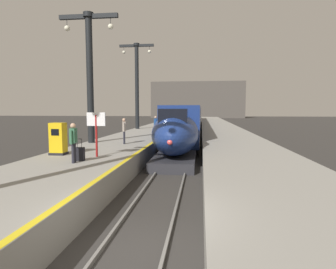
{
  "coord_description": "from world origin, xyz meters",
  "views": [
    {
      "loc": [
        1.55,
        -5.85,
        3.31
      ],
      "look_at": [
        -0.44,
        10.71,
        1.8
      ],
      "focal_mm": 29.63,
      "sensor_mm": 36.0,
      "label": 1
    }
  ],
  "objects_px": {
    "rolling_suitcase": "(80,154)",
    "departure_info_board": "(96,125)",
    "passenger_mid_platform": "(156,124)",
    "station_column_far": "(137,78)",
    "passenger_near_edge": "(73,140)",
    "passenger_far_waiting": "(124,129)",
    "highspeed_train_main": "(191,119)",
    "ticket_machine_yellow": "(58,140)",
    "station_column_mid": "(90,65)"
  },
  "relations": [
    {
      "from": "rolling_suitcase",
      "to": "departure_info_board",
      "type": "xyz_separation_m",
      "value": [
        0.35,
        1.12,
        1.2
      ]
    },
    {
      "from": "passenger_mid_platform",
      "to": "rolling_suitcase",
      "type": "relative_size",
      "value": 1.72
    },
    {
      "from": "station_column_far",
      "to": "passenger_near_edge",
      "type": "height_order",
      "value": "station_column_far"
    },
    {
      "from": "passenger_far_waiting",
      "to": "departure_info_board",
      "type": "relative_size",
      "value": 0.8
    },
    {
      "from": "highspeed_train_main",
      "to": "passenger_near_edge",
      "type": "xyz_separation_m",
      "value": [
        -3.81,
        -30.1,
        0.08
      ]
    },
    {
      "from": "passenger_near_edge",
      "to": "station_column_far",
      "type": "bearing_deg",
      "value": 95.76
    },
    {
      "from": "highspeed_train_main",
      "to": "station_column_far",
      "type": "bearing_deg",
      "value": -122.29
    },
    {
      "from": "station_column_far",
      "to": "highspeed_train_main",
      "type": "bearing_deg",
      "value": 57.71
    },
    {
      "from": "passenger_near_edge",
      "to": "ticket_machine_yellow",
      "type": "relative_size",
      "value": 1.06
    },
    {
      "from": "passenger_far_waiting",
      "to": "rolling_suitcase",
      "type": "height_order",
      "value": "passenger_far_waiting"
    },
    {
      "from": "station_column_far",
      "to": "ticket_machine_yellow",
      "type": "height_order",
      "value": "station_column_far"
    },
    {
      "from": "station_column_mid",
      "to": "rolling_suitcase",
      "type": "bearing_deg",
      "value": -71.9
    },
    {
      "from": "station_column_far",
      "to": "departure_info_board",
      "type": "relative_size",
      "value": 4.62
    },
    {
      "from": "passenger_far_waiting",
      "to": "station_column_far",
      "type": "bearing_deg",
      "value": 99.71
    },
    {
      "from": "highspeed_train_main",
      "to": "ticket_machine_yellow",
      "type": "xyz_separation_m",
      "value": [
        -5.55,
        -28.15,
        -0.17
      ]
    },
    {
      "from": "highspeed_train_main",
      "to": "passenger_far_waiting",
      "type": "distance_m",
      "value": 23.77
    },
    {
      "from": "passenger_near_edge",
      "to": "ticket_machine_yellow",
      "type": "distance_m",
      "value": 2.63
    },
    {
      "from": "departure_info_board",
      "to": "station_column_mid",
      "type": "bearing_deg",
      "value": 114.63
    },
    {
      "from": "ticket_machine_yellow",
      "to": "departure_info_board",
      "type": "height_order",
      "value": "departure_info_board"
    },
    {
      "from": "rolling_suitcase",
      "to": "ticket_machine_yellow",
      "type": "bearing_deg",
      "value": 140.42
    },
    {
      "from": "passenger_mid_platform",
      "to": "station_column_far",
      "type": "bearing_deg",
      "value": 113.49
    },
    {
      "from": "station_column_far",
      "to": "rolling_suitcase",
      "type": "xyz_separation_m",
      "value": [
        2.14,
        -20.29,
        -5.55
      ]
    },
    {
      "from": "passenger_near_edge",
      "to": "departure_info_board",
      "type": "height_order",
      "value": "departure_info_board"
    },
    {
      "from": "station_column_mid",
      "to": "station_column_far",
      "type": "relative_size",
      "value": 0.88
    },
    {
      "from": "station_column_mid",
      "to": "passenger_mid_platform",
      "type": "distance_m",
      "value": 7.9
    },
    {
      "from": "station_column_far",
      "to": "passenger_mid_platform",
      "type": "height_order",
      "value": "station_column_far"
    },
    {
      "from": "highspeed_train_main",
      "to": "station_column_far",
      "type": "height_order",
      "value": "station_column_far"
    },
    {
      "from": "highspeed_train_main",
      "to": "station_column_far",
      "type": "xyz_separation_m",
      "value": [
        -5.9,
        -9.34,
        4.94
      ]
    },
    {
      "from": "passenger_mid_platform",
      "to": "passenger_far_waiting",
      "type": "distance_m",
      "value": 6.19
    },
    {
      "from": "highspeed_train_main",
      "to": "departure_info_board",
      "type": "bearing_deg",
      "value": -96.84
    },
    {
      "from": "station_column_far",
      "to": "ticket_machine_yellow",
      "type": "xyz_separation_m",
      "value": [
        0.35,
        -18.81,
        -5.11
      ]
    },
    {
      "from": "station_column_mid",
      "to": "passenger_near_edge",
      "type": "relative_size",
      "value": 5.09
    },
    {
      "from": "station_column_mid",
      "to": "highspeed_train_main",
      "type": "bearing_deg",
      "value": 75.67
    },
    {
      "from": "highspeed_train_main",
      "to": "passenger_near_edge",
      "type": "relative_size",
      "value": 33.46
    },
    {
      "from": "highspeed_train_main",
      "to": "rolling_suitcase",
      "type": "xyz_separation_m",
      "value": [
        -3.76,
        -29.62,
        -0.6
      ]
    },
    {
      "from": "station_column_mid",
      "to": "rolling_suitcase",
      "type": "height_order",
      "value": "station_column_mid"
    },
    {
      "from": "station_column_far",
      "to": "passenger_far_waiting",
      "type": "distance_m",
      "value": 15.18
    },
    {
      "from": "passenger_near_edge",
      "to": "departure_info_board",
      "type": "bearing_deg",
      "value": 76.37
    },
    {
      "from": "station_column_mid",
      "to": "station_column_far",
      "type": "bearing_deg",
      "value": 90.0
    },
    {
      "from": "highspeed_train_main",
      "to": "passenger_mid_platform",
      "type": "xyz_separation_m",
      "value": [
        -2.39,
        -17.42,
        0.08
      ]
    },
    {
      "from": "highspeed_train_main",
      "to": "station_column_mid",
      "type": "distance_m",
      "value": 24.22
    },
    {
      "from": "rolling_suitcase",
      "to": "departure_info_board",
      "type": "height_order",
      "value": "departure_info_board"
    },
    {
      "from": "station_column_far",
      "to": "station_column_mid",
      "type": "bearing_deg",
      "value": -90.0
    },
    {
      "from": "rolling_suitcase",
      "to": "departure_info_board",
      "type": "relative_size",
      "value": 0.46
    },
    {
      "from": "ticket_machine_yellow",
      "to": "departure_info_board",
      "type": "xyz_separation_m",
      "value": [
        2.13,
        -0.35,
        0.77
      ]
    },
    {
      "from": "rolling_suitcase",
      "to": "highspeed_train_main",
      "type": "bearing_deg",
      "value": 82.76
    },
    {
      "from": "station_column_mid",
      "to": "passenger_near_edge",
      "type": "distance_m",
      "value": 8.45
    },
    {
      "from": "passenger_mid_platform",
      "to": "departure_info_board",
      "type": "distance_m",
      "value": 11.14
    },
    {
      "from": "station_column_mid",
      "to": "passenger_mid_platform",
      "type": "xyz_separation_m",
      "value": [
        3.51,
        5.67,
        -4.23
      ]
    },
    {
      "from": "passenger_far_waiting",
      "to": "departure_info_board",
      "type": "height_order",
      "value": "departure_info_board"
    }
  ]
}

